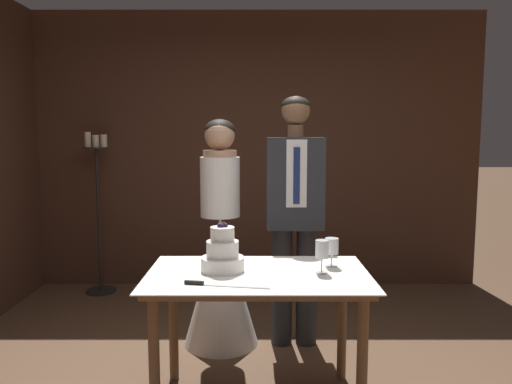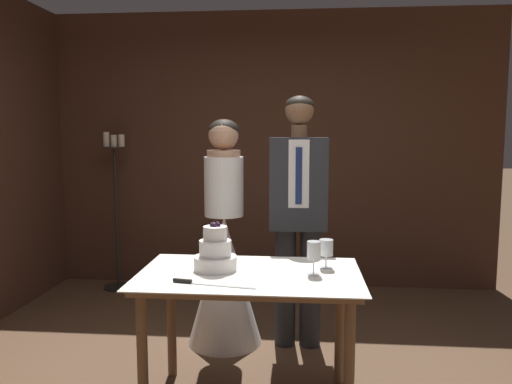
% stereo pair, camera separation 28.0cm
% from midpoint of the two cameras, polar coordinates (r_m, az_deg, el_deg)
% --- Properties ---
extents(wall_back, '(4.49, 0.12, 2.71)m').
position_cam_midpoint_polar(wall_back, '(5.01, -2.15, 4.71)').
color(wall_back, '#472B1E').
rests_on(wall_back, ground_plane).
extents(cake_table, '(1.23, 0.76, 0.76)m').
position_cam_midpoint_polar(cake_table, '(2.81, -2.87, -11.22)').
color(cake_table, brown).
rests_on(cake_table, ground_plane).
extents(tiered_cake, '(0.24, 0.24, 0.27)m').
position_cam_midpoint_polar(tiered_cake, '(2.82, -6.91, -7.08)').
color(tiered_cake, white).
rests_on(tiered_cake, cake_table).
extents(cake_knife, '(0.44, 0.10, 0.02)m').
position_cam_midpoint_polar(cake_knife, '(2.59, -8.60, -10.41)').
color(cake_knife, silver).
rests_on(cake_knife, cake_table).
extents(wine_glass_near, '(0.07, 0.07, 0.18)m').
position_cam_midpoint_polar(wine_glass_near, '(2.76, 4.46, -6.74)').
color(wine_glass_near, silver).
rests_on(wine_glass_near, cake_table).
extents(wine_glass_middle, '(0.08, 0.08, 0.17)m').
position_cam_midpoint_polar(wine_glass_middle, '(2.90, 5.71, -6.29)').
color(wine_glass_middle, silver).
rests_on(wine_glass_middle, cake_table).
extents(bride, '(0.54, 0.54, 1.63)m').
position_cam_midpoint_polar(bride, '(3.64, -6.48, -8.07)').
color(bride, white).
rests_on(bride, ground_plane).
extents(groom, '(0.40, 0.25, 1.79)m').
position_cam_midpoint_polar(groom, '(3.54, 2.01, -2.03)').
color(groom, '#282B30').
rests_on(groom, ground_plane).
extents(candle_stand, '(0.28, 0.28, 1.54)m').
position_cam_midpoint_polar(candle_stand, '(5.02, -19.32, -2.28)').
color(candle_stand, black).
rests_on(candle_stand, ground_plane).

